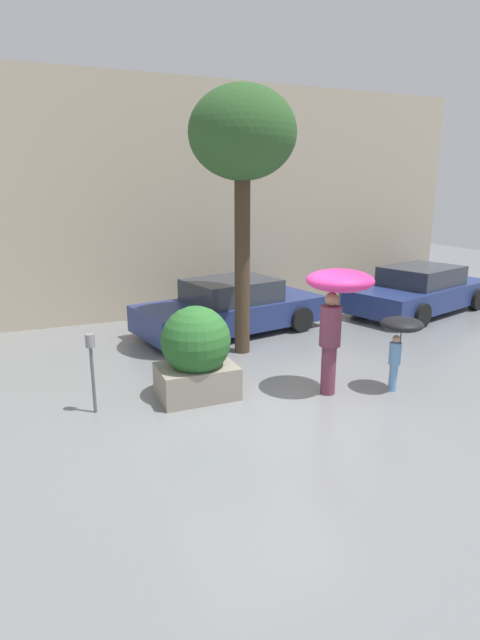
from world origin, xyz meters
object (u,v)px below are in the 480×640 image
object	(u,v)px
person_adult	(337,296)
person_child	(400,331)
planter_box	(196,353)
parked_car_near	(231,308)
parked_car_far	(420,291)
parking_meter	(91,357)
street_tree	(242,139)

from	to	relation	value
person_adult	person_child	xyz separation A→B (m)	(1.04, -0.34, -0.62)
planter_box	person_adult	distance (m)	2.46
planter_box	person_child	xyz separation A→B (m)	(3.22, -1.05, 0.28)
parked_car_near	parked_car_far	size ratio (longest dim) A/B	0.96
person_child	parked_car_near	world-z (taller)	person_child
person_child	parking_meter	xyz separation A→B (m)	(-4.85, 1.07, -0.14)
planter_box	street_tree	bearing A→B (deg)	49.44
parked_car_far	parking_meter	bearing A→B (deg)	92.38
street_tree	person_child	bearing A→B (deg)	-60.90
person_adult	planter_box	bearing A→B (deg)	152.95
person_child	parked_car_far	world-z (taller)	person_child
parked_car_near	parked_car_far	distance (m)	5.57
person_child	parked_car_near	distance (m)	4.61
person_child	street_tree	size ratio (longest dim) A/B	0.24
parked_car_near	parking_meter	distance (m)	4.90
parked_car_far	street_tree	world-z (taller)	street_tree
planter_box	parked_car_far	bearing A→B (deg)	23.23
person_child	planter_box	bearing A→B (deg)	162.67
planter_box	person_child	distance (m)	3.40
parking_meter	street_tree	bearing A→B (deg)	29.72
parked_car_far	parked_car_near	bearing A→B (deg)	71.71
street_tree	parking_meter	xyz separation A→B (m)	(-3.23, -1.84, -3.33)
planter_box	street_tree	world-z (taller)	street_tree
planter_box	parked_car_far	distance (m)	8.19
person_adult	parking_meter	xyz separation A→B (m)	(-3.81, 0.73, -0.76)
person_child	parking_meter	bearing A→B (deg)	168.23
person_adult	street_tree	xyz separation A→B (m)	(-0.58, 2.57, 2.57)
parked_car_near	street_tree	size ratio (longest dim) A/B	0.91
street_tree	parked_car_far	bearing A→B (deg)	12.94
parked_car_near	street_tree	distance (m)	3.96
planter_box	person_child	bearing A→B (deg)	-17.99
parked_car_far	parking_meter	world-z (taller)	parked_car_far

